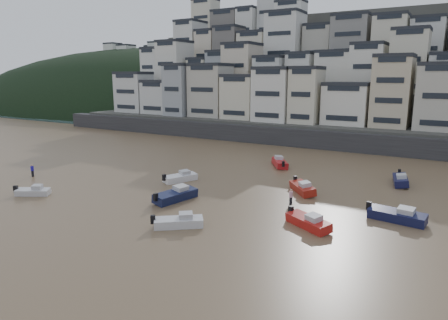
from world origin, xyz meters
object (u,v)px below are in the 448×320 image
Objects in this scene: boat_b at (308,220)px; boat_d at (397,214)px; boat_h at (280,161)px; boat_j at (33,191)px; boat_e at (302,187)px; boat_f at (180,176)px; person_blue at (32,170)px; boat_a at (179,220)px; person_pink at (291,197)px; boat_c at (176,194)px; boat_i at (401,179)px.

boat_b is 0.91× the size of boat_d.
boat_h reaches higher than boat_j.
boat_b is 11.31m from boat_e.
boat_f is 0.89× the size of boat_h.
boat_f is at bearing 23.44° from person_blue.
person_blue reaches higher than boat_a.
boat_d is 10.67m from person_pink.
person_blue reaches higher than boat_h.
boat_c is 1.04× the size of boat_d.
boat_a is 0.83× the size of boat_c.
boat_h is at bearing 2.26° from boat_c.
boat_a is 17.56m from boat_e.
boat_a is 0.98× the size of boat_f.
boat_a is 2.83× the size of person_pink.
boat_e is at bearing -55.36° from boat_f.
boat_j is at bearing -34.16° from person_blue.
boat_e is (-11.12, 4.65, -0.04)m from boat_d.
boat_e is 31.80m from boat_j.
boat_h is (-1.79, 28.26, 0.10)m from boat_a.
person_pink reaches higher than boat_h.
boat_a is 28.31m from boat_h.
boat_e is at bearing 3.13° from boat_j.
boat_c reaches higher than boat_e.
boat_a is 0.89× the size of boat_i.
boat_e reaches higher than boat_f.
boat_a is at bearing -129.83° from boat_c.
boat_c is at bearing -5.61° from boat_j.
boat_j is at bearing 124.65° from boat_c.
boat_h is at bearing 27.32° from boat_j.
person_pink is at bearing -73.13° from boat_f.
boat_f is 2.89× the size of person_blue.
boat_a is 0.87× the size of boat_h.
boat_h is at bearing -106.86° from boat_i.
boat_a is at bearing -137.91° from boat_d.
boat_j is (-26.82, -17.09, -0.16)m from boat_e.
person_pink is at bearing -170.75° from boat_d.
boat_i is 45.38m from boat_j.
person_pink is at bearing 10.60° from person_blue.
boat_i is at bearing -39.52° from boat_f.
boat_f is 16.25m from person_pink.
boat_d is 1.35× the size of boat_j.
boat_h reaches higher than boat_a.
person_pink is (35.37, 6.62, 0.00)m from person_blue.
person_blue reaches higher than boat_f.
boat_e is at bearing -179.96° from boat_h.
boat_i is at bearing -35.02° from boat_c.
person_blue reaches higher than boat_b.
boat_b reaches higher than boat_a.
boat_e is (6.06, 16.48, 0.07)m from boat_a.
boat_b is at bearing -18.13° from boat_e.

